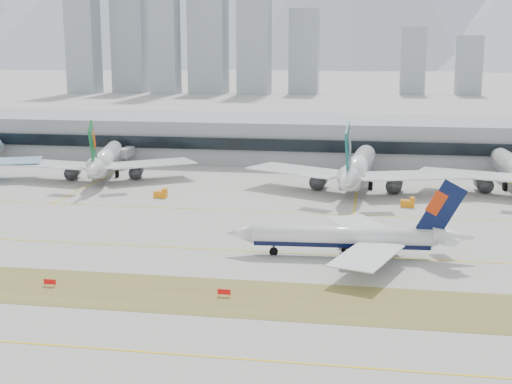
% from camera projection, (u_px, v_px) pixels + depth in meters
% --- Properties ---
extents(ground, '(3000.00, 3000.00, 0.00)m').
position_uv_depth(ground, '(200.00, 242.00, 151.46)').
color(ground, '#A5A29A').
rests_on(ground, ground).
extents(apron_markings, '(360.00, 122.22, 0.06)m').
position_uv_depth(apron_markings, '(107.00, 346.00, 99.37)').
color(apron_markings, brown).
rests_on(apron_markings, ground).
extents(taxiing_airliner, '(48.43, 42.02, 16.27)m').
position_uv_depth(taxiing_airliner, '(350.00, 238.00, 139.99)').
color(taxiing_airliner, white).
rests_on(taxiing_airliner, ground).
extents(widebody_eva, '(56.84, 56.56, 20.77)m').
position_uv_depth(widebody_eva, '(105.00, 161.00, 222.79)').
color(widebody_eva, white).
rests_on(widebody_eva, ground).
extents(widebody_cathay, '(63.97, 62.80, 22.87)m').
position_uv_depth(widebody_cathay, '(357.00, 169.00, 204.88)').
color(widebody_cathay, white).
rests_on(widebody_cathay, ground).
extents(terminal, '(280.00, 43.10, 15.00)m').
position_uv_depth(terminal, '(275.00, 138.00, 260.80)').
color(terminal, gray).
rests_on(terminal, ground).
extents(hold_sign_left, '(2.20, 0.15, 1.35)m').
position_uv_depth(hold_sign_left, '(50.00, 282.00, 123.45)').
color(hold_sign_left, red).
rests_on(hold_sign_left, ground).
extents(hold_sign_right, '(2.20, 0.15, 1.35)m').
position_uv_depth(hold_sign_right, '(224.00, 292.00, 118.44)').
color(hold_sign_right, red).
rests_on(hold_sign_right, ground).
extents(gse_c, '(3.55, 2.00, 2.60)m').
position_uv_depth(gse_c, '(408.00, 203.00, 183.85)').
color(gse_c, orange).
rests_on(gse_c, ground).
extents(gse_b, '(3.55, 2.00, 2.60)m').
position_uv_depth(gse_b, '(161.00, 194.00, 194.97)').
color(gse_b, orange).
rests_on(gse_b, ground).
extents(city_skyline, '(342.00, 49.80, 140.00)m').
position_uv_depth(city_skyline, '(206.00, 33.00, 596.36)').
color(city_skyline, '#8B959E').
rests_on(city_skyline, ground).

